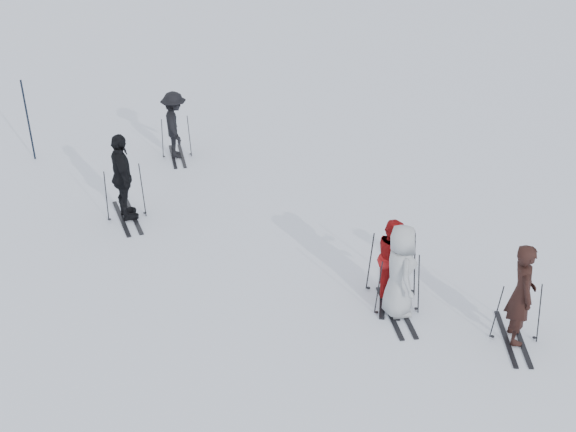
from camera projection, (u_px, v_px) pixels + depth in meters
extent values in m
plane|color=silver|center=(314.00, 283.00, 13.91)|extent=(120.00, 120.00, 0.00)
imported|color=black|center=(521.00, 295.00, 11.97)|extent=(0.74, 0.81, 1.85)
imported|color=maroon|center=(393.00, 258.00, 13.28)|extent=(0.91, 0.94, 1.52)
imported|color=#9DA3A6|center=(400.00, 272.00, 12.66)|extent=(0.83, 1.01, 1.77)
imported|color=black|center=(123.00, 178.00, 15.69)|extent=(0.63, 1.21, 1.98)
imported|color=black|center=(175.00, 126.00, 18.66)|extent=(0.94, 1.27, 1.75)
cylinder|color=black|center=(28.00, 120.00, 18.45)|extent=(0.06, 0.06, 2.15)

